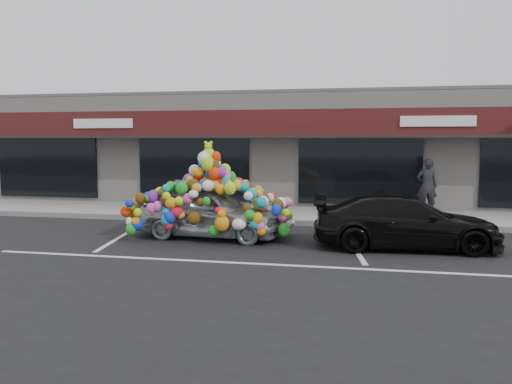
# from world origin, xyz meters

# --- Properties ---
(ground) EXTENTS (90.00, 90.00, 0.00)m
(ground) POSITION_xyz_m (0.00, 0.00, 0.00)
(ground) COLOR black
(ground) RESTS_ON ground
(shop_building) EXTENTS (24.00, 7.20, 4.31)m
(shop_building) POSITION_xyz_m (0.00, 8.44, 2.16)
(shop_building) COLOR beige
(shop_building) RESTS_ON ground
(sidewalk) EXTENTS (26.00, 3.00, 0.15)m
(sidewalk) POSITION_xyz_m (0.00, 4.00, 0.07)
(sidewalk) COLOR gray
(sidewalk) RESTS_ON ground
(kerb) EXTENTS (26.00, 0.18, 0.16)m
(kerb) POSITION_xyz_m (0.00, 2.50, 0.07)
(kerb) COLOR slate
(kerb) RESTS_ON ground
(parking_stripe_left) EXTENTS (0.73, 4.37, 0.01)m
(parking_stripe_left) POSITION_xyz_m (-3.20, 0.20, 0.00)
(parking_stripe_left) COLOR silver
(parking_stripe_left) RESTS_ON ground
(parking_stripe_mid) EXTENTS (0.73, 4.37, 0.01)m
(parking_stripe_mid) POSITION_xyz_m (2.80, 0.20, 0.00)
(parking_stripe_mid) COLOR silver
(parking_stripe_mid) RESTS_ON ground
(lane_line) EXTENTS (14.00, 0.12, 0.01)m
(lane_line) POSITION_xyz_m (2.00, -2.30, 0.00)
(lane_line) COLOR silver
(lane_line) RESTS_ON ground
(toy_car) EXTENTS (2.82, 4.27, 2.40)m
(toy_car) POSITION_xyz_m (-0.82, 0.21, 0.81)
(toy_car) COLOR #9CA0A6
(toy_car) RESTS_ON ground
(black_sedan) EXTENTS (2.01, 4.39, 1.24)m
(black_sedan) POSITION_xyz_m (4.04, -0.13, 0.62)
(black_sedan) COLOR black
(black_sedan) RESTS_ON ground
(pedestrian_a) EXTENTS (0.70, 0.49, 1.81)m
(pedestrian_a) POSITION_xyz_m (5.13, 4.54, 1.05)
(pedestrian_a) COLOR black
(pedestrian_a) RESTS_ON sidewalk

